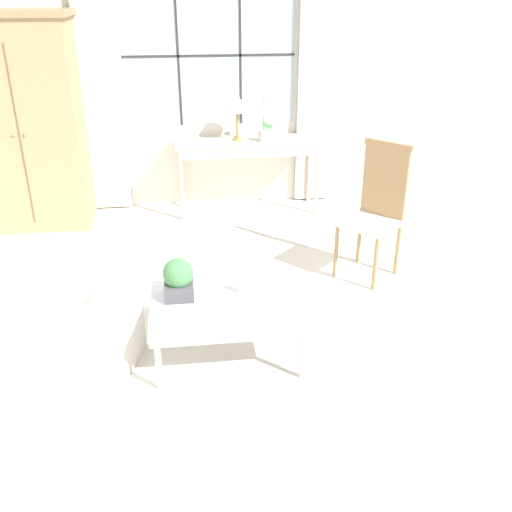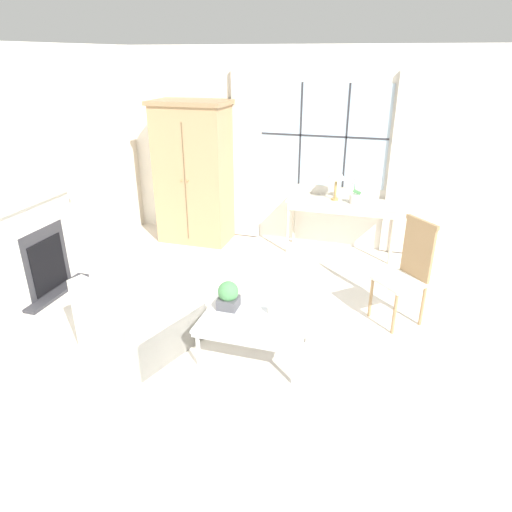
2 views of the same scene
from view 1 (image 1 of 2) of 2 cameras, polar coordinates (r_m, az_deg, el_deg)
ground_plane at (r=4.00m, az=-1.57°, el=-9.40°), size 14.00×14.00×0.00m
wall_back_windowed at (r=6.36m, az=-4.62°, el=17.35°), size 7.20×0.14×2.80m
armoire at (r=6.22m, az=-21.94°, el=12.22°), size 1.12×0.71×2.09m
console_table at (r=6.21m, az=-0.83°, el=10.76°), size 1.53×0.48×0.79m
table_lamp at (r=6.11m, az=-1.89°, el=14.89°), size 0.25×0.25×0.47m
potted_orchid at (r=6.11m, az=0.78°, el=12.89°), size 0.16×0.12×0.45m
armchair_upholstered at (r=3.78m, az=-20.20°, el=-8.75°), size 1.13×1.13×0.77m
side_chair_wooden at (r=4.91m, az=12.06°, el=5.18°), size 0.62×0.62×1.14m
coffee_table at (r=3.79m, az=-2.93°, el=-5.22°), size 1.00×0.76×0.40m
potted_plant_small at (r=3.80m, az=-7.76°, el=-2.28°), size 0.20×0.20×0.28m
pillar_candle at (r=3.85m, az=-1.27°, el=-3.03°), size 0.09×0.09×0.12m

